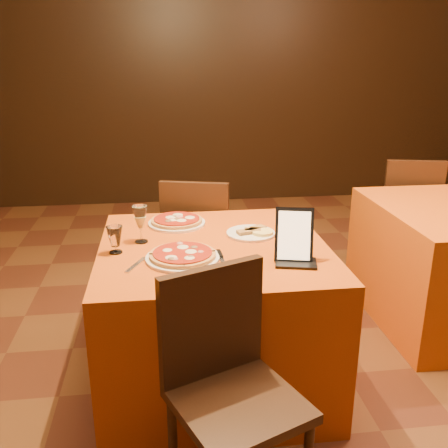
{
  "coord_description": "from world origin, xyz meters",
  "views": [
    {
      "loc": [
        -0.57,
        -2.18,
        1.62
      ],
      "look_at": [
        -0.28,
        0.06,
        0.86
      ],
      "focal_mm": 40.0,
      "sensor_mm": 36.0,
      "label": 1
    }
  ],
  "objects": [
    {
      "name": "main_table",
      "position": [
        -0.33,
        0.08,
        0.38
      ],
      "size": [
        1.1,
        1.1,
        0.75
      ],
      "primitive_type": "cube",
      "color": "#BB490C",
      "rests_on": "floor"
    },
    {
      "name": "chair_main_far",
      "position": [
        -0.33,
        0.89,
        0.46
      ],
      "size": [
        0.52,
        0.52,
        0.91
      ],
      "primitive_type": null,
      "rotation": [
        0.0,
        0.0,
        2.88
      ],
      "color": "black",
      "rests_on": "floor"
    },
    {
      "name": "chair_side_far",
      "position": [
        1.3,
        1.34,
        0.46
      ],
      "size": [
        0.55,
        0.55,
        0.91
      ],
      "primitive_type": null,
      "rotation": [
        0.0,
        0.0,
        2.92
      ],
      "color": "black",
      "rests_on": "floor"
    },
    {
      "name": "wall_back",
      "position": [
        0.0,
        3.5,
        1.4
      ],
      "size": [
        6.0,
        0.01,
        2.8
      ],
      "primitive_type": "cube",
      "color": "black",
      "rests_on": "floor"
    },
    {
      "name": "tablet",
      "position": [
        0.0,
        -0.16,
        0.87
      ],
      "size": [
        0.19,
        0.13,
        0.23
      ],
      "primitive_type": "cube",
      "rotation": [
        -0.35,
        0.0,
        -0.24
      ],
      "color": "black",
      "rests_on": "main_table"
    },
    {
      "name": "fork_far",
      "position": [
        -0.4,
        0.45,
        0.75
      ],
      "size": [
        0.04,
        0.17,
        0.01
      ],
      "primitive_type": "cube",
      "rotation": [
        0.0,
        0.0,
        1.46
      ],
      "color": "silver",
      "rests_on": "main_table"
    },
    {
      "name": "floor",
      "position": [
        0.0,
        0.0,
        -0.01
      ],
      "size": [
        6.0,
        7.0,
        0.01
      ],
      "primitive_type": "cube",
      "color": "#5E2D19",
      "rests_on": "ground"
    },
    {
      "name": "fork_near",
      "position": [
        -0.7,
        -0.14,
        0.75
      ],
      "size": [
        0.09,
        0.17,
        0.01
      ],
      "primitive_type": "cube",
      "rotation": [
        0.0,
        0.0,
        1.13
      ],
      "color": "#B9B9C0",
      "rests_on": "main_table"
    },
    {
      "name": "water_glass",
      "position": [
        -0.8,
        0.03,
        0.81
      ],
      "size": [
        0.08,
        0.08,
        0.13
      ],
      "primitive_type": null,
      "rotation": [
        0.0,
        0.0,
        0.09
      ],
      "color": "white",
      "rests_on": "main_table"
    },
    {
      "name": "pizza_far",
      "position": [
        -0.5,
        0.41,
        0.77
      ],
      "size": [
        0.31,
        0.31,
        0.03
      ],
      "rotation": [
        0.0,
        0.0,
        0.42
      ],
      "color": "white",
      "rests_on": "main_table"
    },
    {
      "name": "pizza_near",
      "position": [
        -0.49,
        -0.09,
        0.77
      ],
      "size": [
        0.34,
        0.34,
        0.03
      ],
      "rotation": [
        0.0,
        0.0,
        0.38
      ],
      "color": "white",
      "rests_on": "main_table"
    },
    {
      "name": "knife",
      "position": [
        -0.31,
        -0.15,
        0.75
      ],
      "size": [
        0.03,
        0.24,
        0.01
      ],
      "primitive_type": "cube",
      "rotation": [
        0.0,
        0.0,
        1.62
      ],
      "color": "#B1AFB6",
      "rests_on": "main_table"
    },
    {
      "name": "chair_main_near",
      "position": [
        -0.33,
        -0.73,
        0.46
      ],
      "size": [
        0.55,
        0.55,
        0.91
      ],
      "primitive_type": null,
      "rotation": [
        0.0,
        0.0,
        0.4
      ],
      "color": "black",
      "rests_on": "floor"
    },
    {
      "name": "cutlet_dish",
      "position": [
        -0.13,
        0.19,
        0.76
      ],
      "size": [
        0.25,
        0.25,
        0.03
      ],
      "rotation": [
        0.0,
        0.0,
        0.39
      ],
      "color": "white",
      "rests_on": "main_table"
    },
    {
      "name": "wine_glass",
      "position": [
        -0.68,
        0.15,
        0.84
      ],
      "size": [
        0.1,
        0.1,
        0.19
      ],
      "primitive_type": null,
      "rotation": [
        0.0,
        0.0,
        -0.21
      ],
      "color": "#DEDD7E",
      "rests_on": "main_table"
    }
  ]
}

